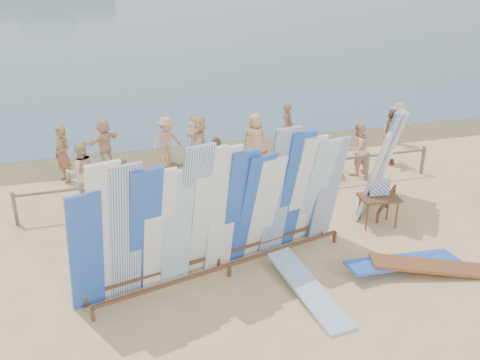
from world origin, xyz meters
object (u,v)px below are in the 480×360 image
object	(u,v)px
beachgoer_11	(104,142)
beachgoer_9	(397,123)
flat_board_c	(434,273)
beachgoer_5	(198,144)
beach_chair_right	(269,172)
flat_board_d	(402,268)
beach_chair_left	(217,182)
beachgoer_8	(357,149)
beachgoer_7	(288,126)
beachgoer_3	(167,141)
beachgoer_10	(390,137)
beachgoer_2	(82,172)
side_surfboard_rack	(382,163)
beachgoer_6	(255,140)
flat_board_a	(307,293)
vendor_table	(378,210)
main_surfboard_rack	(222,213)
beachgoer_4	(217,163)
stroller	(329,162)
beachgoer_1	(63,154)

from	to	relation	value
beachgoer_11	beachgoer_9	distance (m)	10.56
flat_board_c	beachgoer_5	bearing A→B (deg)	42.03
flat_board_c	beach_chair_right	distance (m)	6.28
flat_board_d	beach_chair_left	distance (m)	5.98
beach_chair_left	beachgoer_9	bearing A→B (deg)	21.70
beachgoer_8	beachgoer_7	world-z (taller)	beachgoer_7
flat_board_d	beachgoer_3	xyz separation A→B (m)	(-3.68, 8.11, 0.80)
beach_chair_left	beachgoer_10	size ratio (longest dim) A/B	0.51
flat_board_c	beach_chair_right	size ratio (longest dim) A/B	3.18
beachgoer_5	beachgoer_2	size ratio (longest dim) A/B	1.05
side_surfboard_rack	flat_board_d	bearing A→B (deg)	-157.14
beachgoer_6	beachgoer_10	distance (m)	4.48
flat_board_a	vendor_table	bearing A→B (deg)	32.41
beachgoer_11	beachgoer_9	size ratio (longest dim) A/B	0.98
flat_board_d	beachgoer_6	bearing A→B (deg)	4.62
main_surfboard_rack	beachgoer_7	xyz separation A→B (m)	(4.47, 7.24, -0.52)
flat_board_a	beachgoer_2	xyz separation A→B (m)	(-4.06, 5.95, 0.88)
beachgoer_8	beachgoer_7	xyz separation A→B (m)	(-1.10, 2.98, 0.00)
flat_board_c	beachgoer_7	bearing A→B (deg)	16.40
beach_chair_right	beachgoer_9	bearing A→B (deg)	-20.76
beachgoer_9	beachgoer_6	bearing A→B (deg)	-152.21
beachgoer_3	beachgoer_4	distance (m)	2.73
main_surfboard_rack	stroller	bearing A→B (deg)	30.06
beachgoer_3	main_surfboard_rack	bearing A→B (deg)	-107.45
main_surfboard_rack	beachgoer_5	distance (m)	6.14
flat_board_d	beachgoer_3	size ratio (longest dim) A/B	1.68
beachgoer_6	beachgoer_4	size ratio (longest dim) A/B	1.13
flat_board_a	beachgoer_6	distance (m)	7.47
beachgoer_8	beachgoer_1	size ratio (longest dim) A/B	0.98
flat_board_c	beachgoer_5	xyz separation A→B (m)	(-3.36, 7.49, 0.93)
beachgoer_2	stroller	bearing A→B (deg)	170.02
beachgoer_2	beach_chair_right	bearing A→B (deg)	171.27
beachgoer_5	beachgoer_2	world-z (taller)	beachgoer_5
beachgoer_8	beachgoer_4	distance (m)	4.47
beachgoer_6	beachgoer_5	world-z (taller)	beachgoer_5
flat_board_d	beach_chair_right	bearing A→B (deg)	6.50
flat_board_a	beachgoer_11	world-z (taller)	beachgoer_11
beachgoer_10	beachgoer_4	bearing A→B (deg)	126.52
beachgoer_9	flat_board_d	bearing A→B (deg)	-100.49
beachgoer_8	beachgoer_5	bearing A→B (deg)	-39.63
beachgoer_11	beachgoer_4	world-z (taller)	beachgoer_4
vendor_table	beachgoer_8	bearing A→B (deg)	76.83
beach_chair_left	beachgoer_4	world-z (taller)	beachgoer_4
beachgoer_7	flat_board_a	bearing A→B (deg)	155.59
beachgoer_9	flat_board_a	bearing A→B (deg)	-110.64
beachgoer_10	flat_board_a	bearing A→B (deg)	170.48
beachgoer_1	beachgoer_8	bearing A→B (deg)	42.75
beach_chair_right	beachgoer_8	size ratio (longest dim) A/B	0.50
flat_board_d	beachgoer_4	bearing A→B (deg)	22.22
flat_board_c	beachgoer_1	distance (m)	10.86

